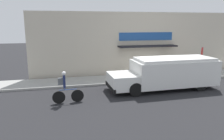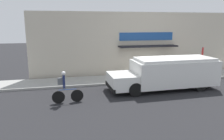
{
  "view_description": "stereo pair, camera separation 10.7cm",
  "coord_description": "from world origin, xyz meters",
  "px_view_note": "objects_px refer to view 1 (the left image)",
  "views": [
    {
      "loc": [
        -6.13,
        -13.92,
        4.14
      ],
      "look_at": [
        -2.94,
        -0.2,
        1.1
      ],
      "focal_mm": 35.0,
      "sensor_mm": 36.0,
      "label": 1
    },
    {
      "loc": [
        -6.03,
        -13.94,
        4.14
      ],
      "look_at": [
        -2.94,
        -0.2,
        1.1
      ],
      "focal_mm": 35.0,
      "sensor_mm": 36.0,
      "label": 2
    }
  ],
  "objects_px": {
    "cyclist": "(66,88)",
    "trash_bin": "(164,69)",
    "school_bus": "(168,73)",
    "stop_sign_post": "(202,57)"
  },
  "relations": [
    {
      "from": "stop_sign_post",
      "to": "trash_bin",
      "type": "bearing_deg",
      "value": 158.47
    },
    {
      "from": "cyclist",
      "to": "trash_bin",
      "type": "xyz_separation_m",
      "value": [
        7.65,
        4.21,
        -0.26
      ]
    },
    {
      "from": "trash_bin",
      "to": "school_bus",
      "type": "bearing_deg",
      "value": -112.46
    },
    {
      "from": "school_bus",
      "to": "cyclist",
      "type": "height_order",
      "value": "school_bus"
    },
    {
      "from": "cyclist",
      "to": "stop_sign_post",
      "type": "bearing_deg",
      "value": 15.32
    },
    {
      "from": "cyclist",
      "to": "trash_bin",
      "type": "height_order",
      "value": "cyclist"
    },
    {
      "from": "school_bus",
      "to": "trash_bin",
      "type": "relative_size",
      "value": 8.06
    },
    {
      "from": "cyclist",
      "to": "stop_sign_post",
      "type": "distance_m",
      "value": 10.73
    },
    {
      "from": "school_bus",
      "to": "cyclist",
      "type": "bearing_deg",
      "value": -170.74
    },
    {
      "from": "school_bus",
      "to": "trash_bin",
      "type": "bearing_deg",
      "value": 66.47
    }
  ]
}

